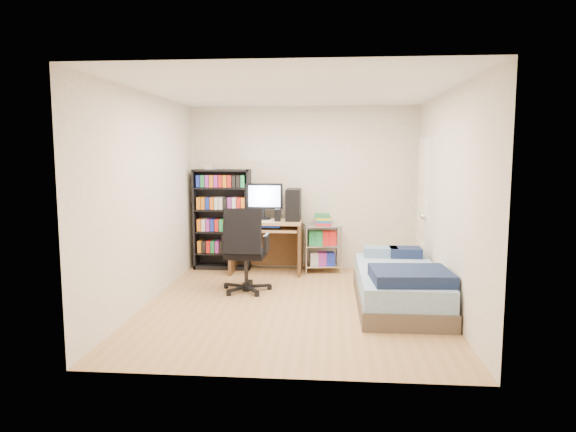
# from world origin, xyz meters

# --- Properties ---
(room) EXTENTS (3.58, 4.08, 2.58)m
(room) POSITION_xyz_m (0.00, 0.00, 1.25)
(room) COLOR tan
(room) RESTS_ON ground
(media_shelf) EXTENTS (0.87, 0.29, 1.61)m
(media_shelf) POSITION_xyz_m (-1.24, 1.84, 0.79)
(media_shelf) COLOR black
(media_shelf) RESTS_ON room
(computer_desk) EXTENTS (1.06, 0.62, 1.34)m
(computer_desk) POSITION_xyz_m (-0.42, 1.68, 0.72)
(computer_desk) COLOR tan
(computer_desk) RESTS_ON room
(office_chair) EXTENTS (0.67, 0.67, 1.11)m
(office_chair) POSITION_xyz_m (-0.66, 0.53, 0.35)
(office_chair) COLOR black
(office_chair) RESTS_ON room
(wire_cart) EXTENTS (0.60, 0.47, 0.88)m
(wire_cart) POSITION_xyz_m (0.31, 1.76, 0.57)
(wire_cart) COLOR silver
(wire_cart) RESTS_ON room
(bed) EXTENTS (0.98, 1.95, 0.56)m
(bed) POSITION_xyz_m (1.25, 0.08, 0.25)
(bed) COLOR brown
(bed) RESTS_ON room
(door) EXTENTS (0.12, 0.80, 2.00)m
(door) POSITION_xyz_m (1.72, 1.35, 1.00)
(door) COLOR white
(door) RESTS_ON room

